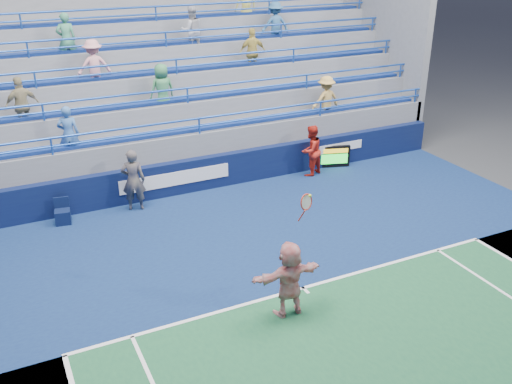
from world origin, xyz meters
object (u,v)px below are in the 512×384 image
tennis_player (289,279)px  line_judge (133,180)px  serve_speed_board (334,157)px  judge_chair (63,216)px  ball_girl (311,151)px

tennis_player → line_judge: 6.84m
serve_speed_board → line_judge: 7.35m
line_judge → serve_speed_board: bearing=-159.2°
tennis_player → line_judge: size_ratio=1.47×
tennis_player → line_judge: tennis_player is taller
tennis_player → line_judge: (-1.65, 6.63, 0.08)m
serve_speed_board → judge_chair: (-9.45, -0.32, -0.16)m
tennis_player → ball_girl: 8.10m
serve_speed_board → line_judge: (-7.32, -0.32, 0.56)m
judge_chair → ball_girl: (8.32, 0.08, 0.65)m
judge_chair → ball_girl: 8.35m
serve_speed_board → tennis_player: 8.98m
serve_speed_board → tennis_player: bearing=-129.2°
line_judge → ball_girl: (6.19, 0.08, -0.07)m
judge_chair → tennis_player: size_ratio=0.27×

